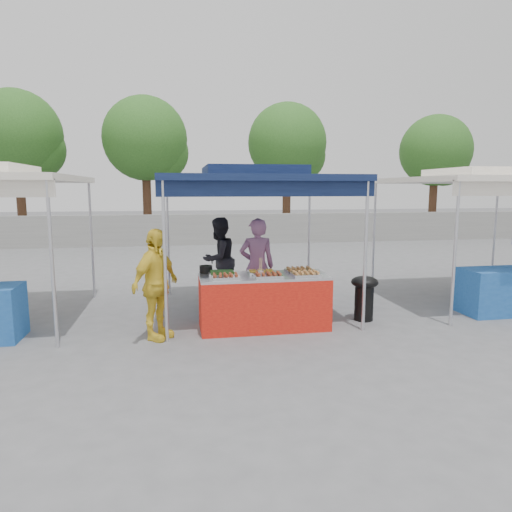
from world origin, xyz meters
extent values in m
plane|color=slate|center=(0.00, 0.00, 0.00)|extent=(80.00, 80.00, 0.00)
cube|color=gray|center=(0.00, 11.00, 0.60)|extent=(40.00, 0.25, 1.20)
cylinder|color=silver|center=(-1.50, -0.50, 1.15)|extent=(0.05, 0.05, 2.30)
cylinder|color=silver|center=(1.50, -0.50, 1.15)|extent=(0.05, 0.05, 2.30)
cylinder|color=silver|center=(-1.50, 2.50, 1.15)|extent=(0.05, 0.05, 2.30)
cylinder|color=silver|center=(1.50, 2.50, 1.15)|extent=(0.05, 0.05, 2.30)
cube|color=#111E45|center=(0.00, 1.00, 2.35)|extent=(3.20, 3.20, 0.10)
cube|color=#111E45|center=(0.00, 1.00, 2.48)|extent=(1.65, 1.65, 0.18)
cube|color=#111E45|center=(0.00, -0.50, 2.20)|extent=(3.20, 0.04, 0.25)
cylinder|color=silver|center=(-3.00, -0.50, 1.15)|extent=(0.05, 0.05, 2.30)
cylinder|color=silver|center=(-3.00, 2.50, 1.15)|extent=(0.05, 0.05, 2.30)
cylinder|color=silver|center=(3.00, -0.50, 1.15)|extent=(0.05, 0.05, 2.30)
cylinder|color=silver|center=(3.00, 2.50, 1.15)|extent=(0.05, 0.05, 2.30)
cylinder|color=silver|center=(6.00, 2.50, 1.15)|extent=(0.05, 0.05, 2.30)
cube|color=white|center=(4.50, 1.00, 2.35)|extent=(3.20, 3.20, 0.10)
cube|color=white|center=(4.50, 1.00, 2.48)|extent=(1.65, 1.65, 0.18)
cube|color=#215BAE|center=(4.50, 0.00, 0.40)|extent=(1.80, 0.70, 0.80)
cylinder|color=#452A1A|center=(-7.61, 13.37, 1.96)|extent=(0.36, 0.36, 3.92)
sphere|color=#306421|center=(-7.61, 13.37, 4.37)|extent=(3.59, 3.59, 3.59)
sphere|color=#306421|center=(-7.01, 13.57, 3.81)|extent=(2.47, 2.47, 2.47)
cylinder|color=#452A1A|center=(-2.52, 13.12, 1.92)|extent=(0.36, 0.36, 3.83)
sphere|color=#306421|center=(-2.52, 13.12, 4.27)|extent=(3.50, 3.50, 3.50)
sphere|color=#306421|center=(-1.92, 13.32, 3.72)|extent=(2.41, 2.41, 2.41)
cylinder|color=#452A1A|center=(3.56, 12.97, 1.88)|extent=(0.36, 0.36, 3.76)
sphere|color=#306421|center=(3.56, 12.97, 4.19)|extent=(3.44, 3.44, 3.44)
sphere|color=#306421|center=(4.16, 13.17, 3.65)|extent=(2.36, 2.36, 2.36)
cylinder|color=#452A1A|center=(10.49, 12.64, 1.76)|extent=(0.36, 0.36, 3.52)
sphere|color=#306421|center=(10.49, 12.64, 3.92)|extent=(3.22, 3.22, 3.22)
sphere|color=#306421|center=(11.09, 12.84, 3.42)|extent=(2.21, 2.21, 2.21)
cube|color=red|center=(0.00, -0.10, 0.40)|extent=(2.00, 0.80, 0.81)
cube|color=silver|center=(0.00, -0.10, 0.83)|extent=(2.00, 0.80, 0.04)
cube|color=silver|center=(-0.62, -0.33, 0.88)|extent=(0.42, 0.30, 0.05)
cube|color=maroon|center=(-0.62, -0.33, 0.91)|extent=(0.35, 0.25, 0.02)
cube|color=silver|center=(0.03, -0.34, 0.88)|extent=(0.42, 0.30, 0.05)
cube|color=maroon|center=(0.03, -0.34, 0.91)|extent=(0.35, 0.25, 0.02)
cube|color=silver|center=(0.61, -0.34, 0.88)|extent=(0.42, 0.30, 0.05)
cube|color=#BB7C40|center=(0.61, -0.34, 0.91)|extent=(0.35, 0.25, 0.02)
cube|color=silver|center=(-0.65, -0.03, 0.88)|extent=(0.42, 0.30, 0.05)
cube|color=#2A5D20|center=(-0.65, -0.03, 0.91)|extent=(0.35, 0.25, 0.02)
cube|color=silver|center=(-0.02, -0.01, 0.88)|extent=(0.42, 0.30, 0.05)
cube|color=gold|center=(-0.02, -0.01, 0.91)|extent=(0.35, 0.25, 0.02)
cube|color=silver|center=(0.60, 0.01, 0.88)|extent=(0.42, 0.30, 0.05)
cube|color=#BB7C40|center=(0.60, 0.01, 0.91)|extent=(0.35, 0.25, 0.02)
cylinder|color=black|center=(-0.88, 0.23, 0.91)|extent=(0.21, 0.21, 0.12)
cylinder|color=silver|center=(-0.09, -0.31, 0.91)|extent=(0.09, 0.09, 0.11)
cylinder|color=black|center=(1.74, 0.03, 0.30)|extent=(0.31, 0.31, 0.60)
ellipsoid|color=black|center=(1.74, 0.03, 0.66)|extent=(0.45, 0.45, 0.20)
cube|color=#153BAE|center=(-0.52, 0.60, 0.16)|extent=(0.55, 0.38, 0.33)
cube|color=#153BAE|center=(0.25, 0.61, 0.14)|extent=(0.47, 0.33, 0.28)
cube|color=#153BAE|center=(0.25, 0.61, 0.41)|extent=(0.44, 0.31, 0.27)
imported|color=#935D88|center=(0.05, 0.78, 0.84)|extent=(0.64, 0.45, 1.68)
imported|color=black|center=(-0.52, 1.85, 0.82)|extent=(1.01, 0.99, 1.64)
imported|color=yellow|center=(-1.64, -0.36, 0.81)|extent=(0.88, 1.00, 1.63)
camera|label=1|loc=(-1.33, -6.98, 2.19)|focal=32.00mm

